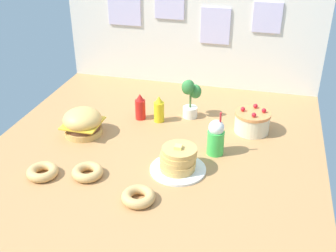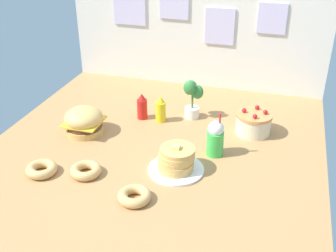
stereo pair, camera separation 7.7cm
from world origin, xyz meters
name	(u,v)px [view 1 (the left image)]	position (x,y,z in m)	size (l,w,h in m)	color
ground_plane	(152,156)	(0.00, 0.00, -0.01)	(1.91, 2.15, 0.02)	#B27F4C
back_wall	(191,32)	(0.00, 1.07, 0.41)	(1.91, 0.04, 0.82)	silver
burger	(83,122)	(-0.47, 0.12, 0.08)	(0.23, 0.23, 0.17)	#DBA859
pancake_stack	(178,161)	(0.18, -0.11, 0.06)	(0.30, 0.30, 0.15)	white
layer_cake	(252,122)	(0.52, 0.41, 0.07)	(0.22, 0.22, 0.16)	beige
ketchup_bottle	(140,107)	(-0.20, 0.41, 0.08)	(0.07, 0.07, 0.18)	red
mustard_bottle	(159,110)	(-0.07, 0.40, 0.08)	(0.07, 0.07, 0.18)	yellow
cream_soda_cup	(216,137)	(0.34, 0.10, 0.10)	(0.10, 0.10, 0.26)	green
donut_pink_glaze	(43,172)	(-0.49, -0.34, 0.03)	(0.16, 0.16, 0.05)	tan
donut_chocolate	(88,172)	(-0.26, -0.28, 0.03)	(0.16, 0.16, 0.05)	tan
donut_vanilla	(138,196)	(0.06, -0.41, 0.03)	(0.16, 0.16, 0.05)	tan
potted_plant	(190,97)	(0.11, 0.51, 0.14)	(0.13, 0.11, 0.27)	white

